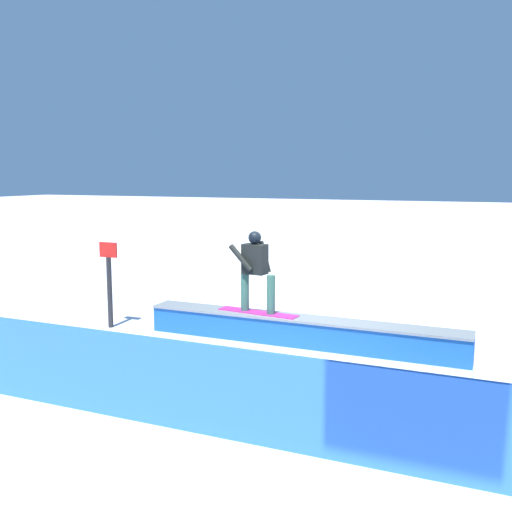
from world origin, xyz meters
name	(u,v)px	position (x,y,z in m)	size (l,w,h in m)	color
ground_plane	(300,359)	(0.00, 0.00, 0.00)	(120.00, 120.00, 0.00)	white
grind_box	(300,340)	(0.00, 0.00, 0.33)	(5.46, 0.58, 0.73)	blue
snowboarder	(256,269)	(0.81, -0.02, 1.49)	(1.48, 0.45, 1.40)	#C9288A
safety_fence	(217,392)	(0.00, 3.11, 0.55)	(12.98, 0.06, 1.11)	#3475EB
trail_marker	(109,282)	(4.19, -0.50, 0.94)	(0.40, 0.10, 1.74)	#262628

